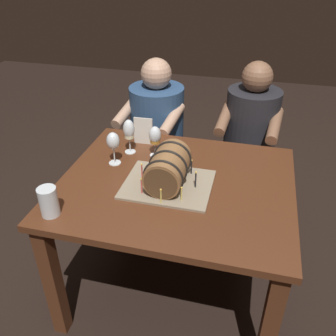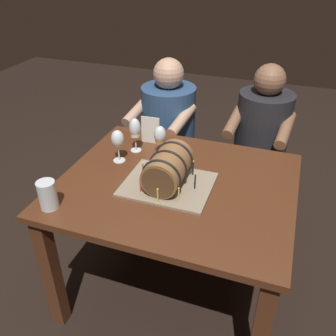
{
  "view_description": "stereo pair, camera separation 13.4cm",
  "coord_description": "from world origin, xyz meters",
  "px_view_note": "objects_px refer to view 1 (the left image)",
  "views": [
    {
      "loc": [
        0.33,
        -1.45,
        1.76
      ],
      "look_at": [
        -0.03,
        -0.04,
        0.85
      ],
      "focal_mm": 38.74,
      "sensor_mm": 36.0,
      "label": 1
    },
    {
      "loc": [
        0.46,
        -1.41,
        1.76
      ],
      "look_at": [
        -0.03,
        -0.04,
        0.85
      ],
      "focal_mm": 38.74,
      "sensor_mm": 36.0,
      "label": 2
    }
  ],
  "objects_px": {
    "wine_glass_amber": "(155,137)",
    "wine_glass_empty": "(113,142)",
    "person_seated_right": "(247,152)",
    "barrel_cake": "(168,170)",
    "person_seated_left": "(157,141)",
    "beer_pint": "(49,202)",
    "menu_card": "(143,131)",
    "dining_table": "(176,201)",
    "wine_glass_white": "(129,131)"
  },
  "relations": [
    {
      "from": "wine_glass_amber",
      "to": "wine_glass_empty",
      "type": "bearing_deg",
      "value": -144.76
    },
    {
      "from": "wine_glass_empty",
      "to": "wine_glass_amber",
      "type": "height_order",
      "value": "wine_glass_empty"
    },
    {
      "from": "wine_glass_amber",
      "to": "person_seated_right",
      "type": "bearing_deg",
      "value": 48.61
    },
    {
      "from": "barrel_cake",
      "to": "person_seated_left",
      "type": "xyz_separation_m",
      "value": [
        -0.29,
        0.82,
        -0.3
      ]
    },
    {
      "from": "wine_glass_empty",
      "to": "person_seated_left",
      "type": "relative_size",
      "value": 0.16
    },
    {
      "from": "beer_pint",
      "to": "menu_card",
      "type": "relative_size",
      "value": 0.84
    },
    {
      "from": "person_seated_left",
      "to": "wine_glass_amber",
      "type": "bearing_deg",
      "value": -74.95
    },
    {
      "from": "beer_pint",
      "to": "wine_glass_empty",
      "type": "bearing_deg",
      "value": 76.53
    },
    {
      "from": "person_seated_left",
      "to": "barrel_cake",
      "type": "bearing_deg",
      "value": -70.6
    },
    {
      "from": "beer_pint",
      "to": "dining_table",
      "type": "bearing_deg",
      "value": 38.72
    },
    {
      "from": "person_seated_left",
      "to": "person_seated_right",
      "type": "distance_m",
      "value": 0.64
    },
    {
      "from": "person_seated_left",
      "to": "menu_card",
      "type": "bearing_deg",
      "value": -84.26
    },
    {
      "from": "barrel_cake",
      "to": "person_seated_right",
      "type": "bearing_deg",
      "value": 66.85
    },
    {
      "from": "wine_glass_empty",
      "to": "person_seated_left",
      "type": "height_order",
      "value": "person_seated_left"
    },
    {
      "from": "dining_table",
      "to": "menu_card",
      "type": "relative_size",
      "value": 7.15
    },
    {
      "from": "wine_glass_white",
      "to": "wine_glass_amber",
      "type": "height_order",
      "value": "wine_glass_white"
    },
    {
      "from": "menu_card",
      "to": "dining_table",
      "type": "bearing_deg",
      "value": -53.12
    },
    {
      "from": "beer_pint",
      "to": "person_seated_left",
      "type": "height_order",
      "value": "person_seated_left"
    },
    {
      "from": "dining_table",
      "to": "wine_glass_amber",
      "type": "xyz_separation_m",
      "value": [
        -0.17,
        0.22,
        0.23
      ]
    },
    {
      "from": "person_seated_left",
      "to": "dining_table",
      "type": "bearing_deg",
      "value": -67.67
    },
    {
      "from": "barrel_cake",
      "to": "menu_card",
      "type": "relative_size",
      "value": 2.64
    },
    {
      "from": "wine_glass_white",
      "to": "person_seated_left",
      "type": "distance_m",
      "value": 0.65
    },
    {
      "from": "wine_glass_empty",
      "to": "beer_pint",
      "type": "height_order",
      "value": "wine_glass_empty"
    },
    {
      "from": "wine_glass_empty",
      "to": "menu_card",
      "type": "height_order",
      "value": "wine_glass_empty"
    },
    {
      "from": "dining_table",
      "to": "wine_glass_white",
      "type": "distance_m",
      "value": 0.46
    },
    {
      "from": "dining_table",
      "to": "wine_glass_empty",
      "type": "relative_size",
      "value": 6.29
    },
    {
      "from": "wine_glass_white",
      "to": "person_seated_right",
      "type": "bearing_deg",
      "value": 40.97
    },
    {
      "from": "dining_table",
      "to": "menu_card",
      "type": "height_order",
      "value": "menu_card"
    },
    {
      "from": "barrel_cake",
      "to": "wine_glass_amber",
      "type": "distance_m",
      "value": 0.3
    },
    {
      "from": "wine_glass_amber",
      "to": "dining_table",
      "type": "bearing_deg",
      "value": -52.63
    },
    {
      "from": "wine_glass_amber",
      "to": "menu_card",
      "type": "height_order",
      "value": "wine_glass_amber"
    },
    {
      "from": "beer_pint",
      "to": "person_seated_right",
      "type": "bearing_deg",
      "value": 55.68
    },
    {
      "from": "wine_glass_amber",
      "to": "beer_pint",
      "type": "bearing_deg",
      "value": -116.5
    },
    {
      "from": "barrel_cake",
      "to": "wine_glass_amber",
      "type": "bearing_deg",
      "value": 117.83
    },
    {
      "from": "wine_glass_empty",
      "to": "beer_pint",
      "type": "bearing_deg",
      "value": -103.47
    },
    {
      "from": "wine_glass_empty",
      "to": "barrel_cake",
      "type": "bearing_deg",
      "value": -22.0
    },
    {
      "from": "beer_pint",
      "to": "person_seated_right",
      "type": "distance_m",
      "value": 1.43
    },
    {
      "from": "wine_glass_white",
      "to": "beer_pint",
      "type": "distance_m",
      "value": 0.63
    },
    {
      "from": "wine_glass_amber",
      "to": "person_seated_right",
      "type": "distance_m",
      "value": 0.82
    },
    {
      "from": "barrel_cake",
      "to": "person_seated_right",
      "type": "height_order",
      "value": "person_seated_right"
    },
    {
      "from": "wine_glass_white",
      "to": "wine_glass_amber",
      "type": "relative_size",
      "value": 1.13
    },
    {
      "from": "wine_glass_amber",
      "to": "person_seated_left",
      "type": "distance_m",
      "value": 0.67
    },
    {
      "from": "wine_glass_empty",
      "to": "wine_glass_amber",
      "type": "xyz_separation_m",
      "value": [
        0.19,
        0.13,
        -0.01
      ]
    },
    {
      "from": "person_seated_left",
      "to": "person_seated_right",
      "type": "height_order",
      "value": "person_seated_right"
    },
    {
      "from": "beer_pint",
      "to": "person_seated_right",
      "type": "height_order",
      "value": "person_seated_right"
    },
    {
      "from": "barrel_cake",
      "to": "wine_glass_white",
      "type": "height_order",
      "value": "wine_glass_white"
    },
    {
      "from": "barrel_cake",
      "to": "wine_glass_amber",
      "type": "height_order",
      "value": "barrel_cake"
    },
    {
      "from": "menu_card",
      "to": "person_seated_left",
      "type": "bearing_deg",
      "value": 93.96
    },
    {
      "from": "dining_table",
      "to": "beer_pint",
      "type": "xyz_separation_m",
      "value": [
        -0.47,
        -0.38,
        0.18
      ]
    },
    {
      "from": "beer_pint",
      "to": "person_seated_right",
      "type": "relative_size",
      "value": 0.12
    }
  ]
}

